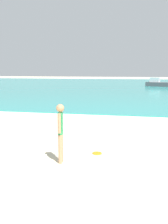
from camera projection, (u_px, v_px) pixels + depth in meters
The scene contains 4 objects.
water at pixel (132, 85), 43.14m from camera, with size 160.00×60.00×0.06m, color teal.
person_standing at pixel (60, 130), 6.81m from camera, with size 0.21×0.35×1.55m.
frisbee at pixel (97, 153), 7.68m from camera, with size 0.27×0.27×0.03m, color orange.
boat_far at pixel (158, 83), 38.89m from camera, with size 4.01×2.44×1.30m.
Camera 1 is at (1.99, 1.34, 2.39)m, focal length 42.45 mm.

